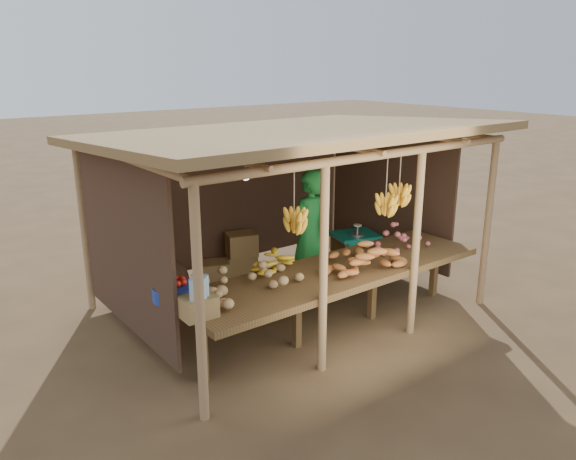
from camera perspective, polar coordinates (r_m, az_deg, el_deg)
ground at (r=7.54m, az=-0.00°, el=-7.66°), size 60.00×60.00×0.00m
stall_structure at (r=6.98m, az=-0.41°, el=6.91°), size 4.70×3.50×2.43m
counter at (r=6.59m, az=5.04°, el=-4.49°), size 3.90×1.05×0.80m
potato_heap at (r=5.91m, az=-3.49°, el=-4.43°), size 1.29×1.03×0.37m
sweet_potato_heap at (r=6.59m, az=7.43°, el=-2.35°), size 1.11×0.90×0.36m
onion_heap at (r=7.35m, az=11.10°, el=-0.49°), size 0.88×0.71×0.35m
banana_pile at (r=6.45m, az=-1.47°, el=-2.68°), size 0.54×0.33×0.34m
tomato_basin at (r=5.82m, az=-11.54°, el=-6.07°), size 0.43×0.43×0.23m
bottle_box at (r=5.37m, az=-9.14°, el=-7.17°), size 0.33×0.26×0.41m
vendor at (r=7.37m, az=2.14°, el=-0.71°), size 0.73×0.55×1.81m
tarp_crate at (r=8.72m, az=6.79°, el=-2.10°), size 0.78×0.71×0.77m
carton_stack at (r=8.29m, az=-5.62°, el=-3.17°), size 1.00×0.47×0.69m
burlap_sacks at (r=7.77m, az=-13.04°, el=-5.18°), size 0.88×0.46×0.62m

